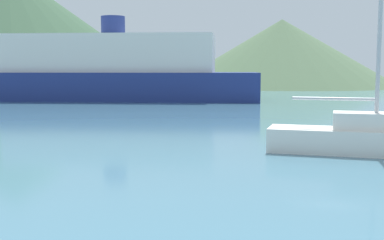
% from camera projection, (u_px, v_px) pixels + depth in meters
% --- Properties ---
extents(sailboat_inner, '(5.52, 3.76, 10.12)m').
position_uv_depth(sailboat_inner, '(361.00, 136.00, 14.31)').
color(sailboat_inner, white).
rests_on(sailboat_inner, ground_plane).
extents(ferry_distant, '(25.30, 13.66, 6.92)m').
position_uv_depth(ferry_distant, '(114.00, 71.00, 40.50)').
color(ferry_distant, navy).
rests_on(ferry_distant, ground_plane).
extents(hill_central, '(43.79, 43.79, 15.45)m').
position_uv_depth(hill_central, '(10.00, 29.00, 61.95)').
color(hill_central, '#38563D').
rests_on(hill_central, ground_plane).
extents(hill_east, '(33.82, 33.82, 9.97)m').
position_uv_depth(hill_east, '(282.00, 53.00, 72.02)').
color(hill_east, '#4C6647').
rests_on(hill_east, ground_plane).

